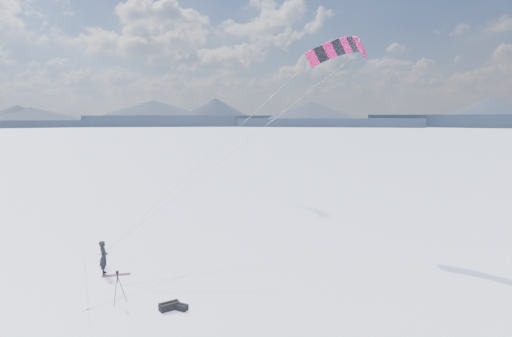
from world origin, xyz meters
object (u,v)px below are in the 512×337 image
object	(u,v)px
snowkiter	(104,274)
gear_bag_a	(169,306)
tripod	(118,282)
snowboard	(116,275)
gear_bag_b	(180,307)

from	to	relation	value
snowkiter	gear_bag_a	distance (m)	6.23
snowkiter	tripod	distance (m)	4.24
snowboard	tripod	size ratio (longest dim) A/B	0.97
snowboard	snowkiter	bearing A→B (deg)	150.27
snowboard	tripod	bearing A→B (deg)	-85.33
snowboard	tripod	distance (m)	3.78
gear_bag_a	tripod	bearing A→B (deg)	130.76
snowkiter	gear_bag_a	world-z (taller)	snowkiter
snowkiter	tripod	size ratio (longest dim) A/B	1.22
gear_bag_a	gear_bag_b	xyz separation A→B (m)	(0.46, -0.15, -0.03)
snowboard	gear_bag_a	world-z (taller)	gear_bag_a
gear_bag_a	snowboard	bearing A→B (deg)	98.62
gear_bag_a	gear_bag_b	world-z (taller)	gear_bag_a
gear_bag_b	gear_bag_a	bearing A→B (deg)	-154.00
snowboard	gear_bag_a	bearing A→B (deg)	-62.95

